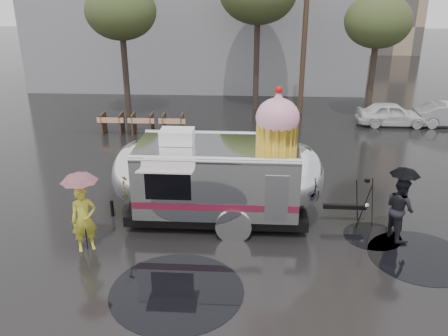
# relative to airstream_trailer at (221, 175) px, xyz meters

# --- Properties ---
(ground) EXTENTS (120.00, 120.00, 0.00)m
(ground) POSITION_rel_airstream_trailer_xyz_m (1.20, -1.37, -1.55)
(ground) COLOR black
(ground) RESTS_ON ground
(puddles) EXTENTS (9.63, 5.49, 0.01)m
(puddles) POSITION_rel_airstream_trailer_xyz_m (2.21, -2.72, -1.55)
(puddles) COLOR black
(puddles) RESTS_ON ground
(utility_pole) EXTENTS (1.60, 0.28, 9.00)m
(utility_pole) POSITION_rel_airstream_trailer_xyz_m (3.70, 12.63, 3.07)
(utility_pole) COLOR #473323
(utility_pole) RESTS_ON ground
(tree_left) EXTENTS (3.64, 3.64, 6.95)m
(tree_left) POSITION_rel_airstream_trailer_xyz_m (-5.80, 11.63, 3.93)
(tree_left) COLOR #382D26
(tree_left) RESTS_ON ground
(tree_right) EXTENTS (3.36, 3.36, 6.42)m
(tree_right) POSITION_rel_airstream_trailer_xyz_m (7.20, 11.63, 3.50)
(tree_right) COLOR #382D26
(tree_right) RESTS_ON ground
(barricade_row) EXTENTS (4.30, 0.80, 1.00)m
(barricade_row) POSITION_rel_airstream_trailer_xyz_m (-4.35, 8.59, -1.03)
(barricade_row) COLOR #473323
(barricade_row) RESTS_ON ground
(airstream_trailer) EXTENTS (8.22, 3.12, 4.43)m
(airstream_trailer) POSITION_rel_airstream_trailer_xyz_m (0.00, 0.00, 0.00)
(airstream_trailer) COLOR silver
(airstream_trailer) RESTS_ON ground
(person_left) EXTENTS (0.82, 0.72, 1.91)m
(person_left) POSITION_rel_airstream_trailer_xyz_m (-3.71, -1.99, -0.60)
(person_left) COLOR gold
(person_left) RESTS_ON ground
(umbrella_pink) EXTENTS (1.23, 1.23, 2.39)m
(umbrella_pink) POSITION_rel_airstream_trailer_xyz_m (-3.71, -1.99, 0.42)
(umbrella_pink) COLOR #CB7F8B
(umbrella_pink) RESTS_ON ground
(person_right) EXTENTS (0.80, 1.04, 1.93)m
(person_right) POSITION_rel_airstream_trailer_xyz_m (5.28, -0.86, -0.59)
(person_right) COLOR black
(person_right) RESTS_ON ground
(umbrella_black) EXTENTS (1.04, 1.04, 2.26)m
(umbrella_black) POSITION_rel_airstream_trailer_xyz_m (5.28, -0.86, 0.35)
(umbrella_black) COLOR black
(umbrella_black) RESTS_ON ground
(tripod) EXTENTS (0.62, 0.63, 1.57)m
(tripod) POSITION_rel_airstream_trailer_xyz_m (4.44, -0.12, -0.61)
(tripod) COLOR black
(tripod) RESTS_ON ground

